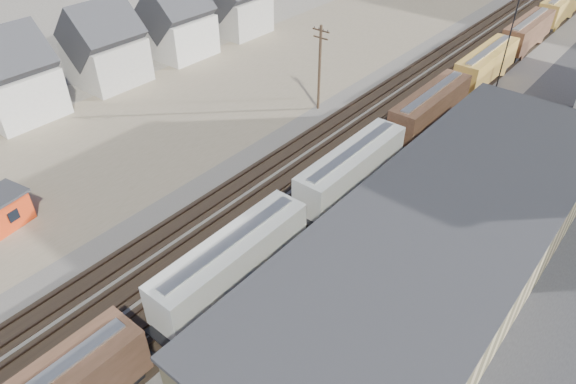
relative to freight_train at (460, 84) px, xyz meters
The scene contains 10 objects.
ballast_bed 5.67m from the freight_train, 140.17° to the right, with size 18.00×200.00×0.06m, color #4C4742.
dirt_yard 27.34m from the freight_train, 151.04° to the right, with size 24.00×180.00×0.03m, color #6F634C.
asphalt_lot 25.87m from the freight_train, 44.95° to the right, with size 26.00×120.00×0.04m, color #232326.
rail_tracks 6.01m from the freight_train, 143.93° to the right, with size 11.40×200.00×0.24m.
freight_train is the anchor object (origin of this frame).
warehouse 30.32m from the freight_train, 68.35° to the right, with size 12.40×40.40×7.25m.
utility_pole_north 16.80m from the freight_train, 137.76° to the right, with size 2.20×0.32×10.00m.
radio_mast 9.57m from the freight_train, 72.15° to the left, with size 1.20×0.16×18.00m.
townhouse_row 47.17m from the freight_train, 143.31° to the right, with size 8.15×68.16×10.47m.
maintenance_shed 49.41m from the freight_train, 114.12° to the right, with size 3.85×4.61×3.02m.
Camera 1 is at (23.55, -2.62, 28.53)m, focal length 32.00 mm.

